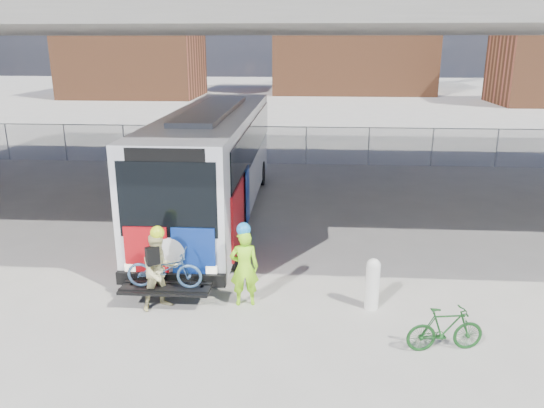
# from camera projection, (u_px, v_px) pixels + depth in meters

# --- Properties ---
(ground) EXTENTS (160.00, 160.00, 0.00)m
(ground) POSITION_uv_depth(u_px,v_px,m) (265.00, 260.00, 14.49)
(ground) COLOR #9E9991
(ground) RESTS_ON ground
(bus) EXTENTS (2.67, 12.90, 3.69)m
(bus) POSITION_uv_depth(u_px,v_px,m) (214.00, 155.00, 17.58)
(bus) COLOR silver
(bus) RESTS_ON ground
(overpass) EXTENTS (40.00, 16.00, 7.95)m
(overpass) POSITION_uv_depth(u_px,v_px,m) (275.00, 14.00, 16.40)
(overpass) COLOR #605E59
(overpass) RESTS_ON ground
(chainlink_fence) EXTENTS (30.00, 0.06, 30.00)m
(chainlink_fence) POSITION_uv_depth(u_px,v_px,m) (286.00, 135.00, 25.53)
(chainlink_fence) COLOR gray
(chainlink_fence) RESTS_ON ground
(brick_buildings) EXTENTS (54.00, 22.00, 12.00)m
(brick_buildings) POSITION_uv_depth(u_px,v_px,m) (312.00, 45.00, 58.84)
(brick_buildings) COLOR brown
(brick_buildings) RESTS_ON ground
(bollard) EXTENTS (0.31, 0.31, 1.19)m
(bollard) POSITION_uv_depth(u_px,v_px,m) (373.00, 282.00, 11.67)
(bollard) COLOR silver
(bollard) RESTS_ON ground
(cyclist_hivis) EXTENTS (0.71, 0.53, 1.95)m
(cyclist_hivis) POSITION_uv_depth(u_px,v_px,m) (244.00, 266.00, 11.77)
(cyclist_hivis) COLOR #9BFF1A
(cyclist_hivis) RESTS_ON ground
(cyclist_tan) EXTENTS (1.08, 1.04, 1.93)m
(cyclist_tan) POSITION_uv_depth(u_px,v_px,m) (160.00, 270.00, 11.61)
(cyclist_tan) COLOR #D1C786
(cyclist_tan) RESTS_ON ground
(bike_parked) EXTENTS (1.55, 0.66, 0.90)m
(bike_parked) POSITION_uv_depth(u_px,v_px,m) (445.00, 329.00, 10.10)
(bike_parked) COLOR #154319
(bike_parked) RESTS_ON ground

